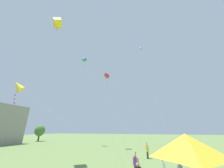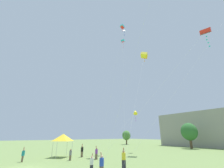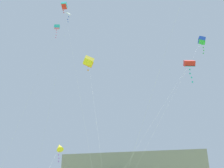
{
  "view_description": "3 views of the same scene",
  "coord_description": "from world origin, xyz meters",
  "px_view_note": "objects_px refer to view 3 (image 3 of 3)",
  "views": [
    {
      "loc": [
        -14.78,
        7.91,
        3.82
      ],
      "look_at": [
        3.24,
        13.78,
        10.79
      ],
      "focal_mm": 20.0,
      "sensor_mm": 36.0,
      "label": 1
    },
    {
      "loc": [
        20.06,
        -2.11,
        3.39
      ],
      "look_at": [
        2.92,
        9.77,
        10.56
      ],
      "focal_mm": 24.0,
      "sensor_mm": 36.0,
      "label": 2
    },
    {
      "loc": [
        12.25,
        -10.04,
        3.29
      ],
      "look_at": [
        5.77,
        10.97,
        12.37
      ],
      "focal_mm": 40.0,
      "sensor_mm": 36.0,
      "label": 3
    }
  ],
  "objects_px": {
    "kite_cyan_box_2": "(57,27)",
    "kite_cyan_box_6": "(64,6)",
    "kite_blue_box_0": "(202,41)",
    "kite_red_box_1": "(189,64)",
    "kite_yellow_diamond_4": "(60,147)",
    "kite_yellow_box_3": "(89,61)",
    "kite_white_delta_5": "(69,15)"
  },
  "relations": [
    {
      "from": "kite_white_delta_5",
      "to": "kite_cyan_box_6",
      "type": "bearing_deg",
      "value": 164.53
    },
    {
      "from": "kite_blue_box_0",
      "to": "kite_yellow_box_3",
      "type": "bearing_deg",
      "value": -163.83
    },
    {
      "from": "kite_cyan_box_2",
      "to": "kite_cyan_box_6",
      "type": "relative_size",
      "value": 0.92
    },
    {
      "from": "kite_blue_box_0",
      "to": "kite_white_delta_5",
      "type": "xyz_separation_m",
      "value": [
        -19.19,
        -9.74,
        2.33
      ]
    },
    {
      "from": "kite_yellow_diamond_4",
      "to": "kite_cyan_box_6",
      "type": "distance_m",
      "value": 21.73
    },
    {
      "from": "kite_blue_box_0",
      "to": "kite_cyan_box_6",
      "type": "xyz_separation_m",
      "value": [
        -20.25,
        -9.45,
        4.53
      ]
    },
    {
      "from": "kite_yellow_diamond_4",
      "to": "kite_cyan_box_2",
      "type": "bearing_deg",
      "value": -112.29
    },
    {
      "from": "kite_white_delta_5",
      "to": "kite_cyan_box_6",
      "type": "height_order",
      "value": "kite_cyan_box_6"
    },
    {
      "from": "kite_cyan_box_2",
      "to": "kite_yellow_box_3",
      "type": "bearing_deg",
      "value": 28.04
    },
    {
      "from": "kite_blue_box_0",
      "to": "kite_cyan_box_2",
      "type": "distance_m",
      "value": 23.7
    },
    {
      "from": "kite_cyan_box_2",
      "to": "kite_yellow_diamond_4",
      "type": "height_order",
      "value": "kite_cyan_box_2"
    },
    {
      "from": "kite_yellow_diamond_4",
      "to": "kite_white_delta_5",
      "type": "relative_size",
      "value": 0.45
    },
    {
      "from": "kite_blue_box_0",
      "to": "kite_yellow_diamond_4",
      "type": "xyz_separation_m",
      "value": [
        -21.38,
        -5.31,
        -16.77
      ]
    },
    {
      "from": "kite_red_box_1",
      "to": "kite_yellow_box_3",
      "type": "relative_size",
      "value": 0.79
    },
    {
      "from": "kite_yellow_box_3",
      "to": "kite_yellow_diamond_4",
      "type": "height_order",
      "value": "kite_yellow_box_3"
    },
    {
      "from": "kite_cyan_box_2",
      "to": "kite_white_delta_5",
      "type": "bearing_deg",
      "value": -33.87
    },
    {
      "from": "kite_blue_box_0",
      "to": "kite_white_delta_5",
      "type": "relative_size",
      "value": 0.92
    },
    {
      "from": "kite_cyan_box_2",
      "to": "kite_blue_box_0",
      "type": "bearing_deg",
      "value": 18.86
    },
    {
      "from": "kite_red_box_1",
      "to": "kite_cyan_box_2",
      "type": "relative_size",
      "value": 0.64
    },
    {
      "from": "kite_yellow_box_3",
      "to": "kite_cyan_box_6",
      "type": "bearing_deg",
      "value": -121.59
    },
    {
      "from": "kite_red_box_1",
      "to": "kite_yellow_diamond_4",
      "type": "relative_size",
      "value": 1.4
    },
    {
      "from": "kite_blue_box_0",
      "to": "kite_cyan_box_6",
      "type": "bearing_deg",
      "value": -154.99
    },
    {
      "from": "kite_blue_box_0",
      "to": "kite_red_box_1",
      "type": "relative_size",
      "value": 1.46
    },
    {
      "from": "kite_cyan_box_2",
      "to": "kite_yellow_box_3",
      "type": "relative_size",
      "value": 1.24
    },
    {
      "from": "kite_cyan_box_2",
      "to": "kite_yellow_box_3",
      "type": "height_order",
      "value": "kite_cyan_box_2"
    },
    {
      "from": "kite_white_delta_5",
      "to": "kite_cyan_box_6",
      "type": "relative_size",
      "value": 0.93
    },
    {
      "from": "kite_cyan_box_2",
      "to": "kite_cyan_box_6",
      "type": "distance_m",
      "value": 3.69
    },
    {
      "from": "kite_cyan_box_2",
      "to": "kite_red_box_1",
      "type": "bearing_deg",
      "value": -3.91
    },
    {
      "from": "kite_yellow_box_3",
      "to": "kite_cyan_box_6",
      "type": "relative_size",
      "value": 0.74
    },
    {
      "from": "kite_blue_box_0",
      "to": "kite_cyan_box_2",
      "type": "relative_size",
      "value": 0.93
    },
    {
      "from": "kite_white_delta_5",
      "to": "kite_cyan_box_6",
      "type": "xyz_separation_m",
      "value": [
        -1.06,
        0.29,
        2.21
      ]
    },
    {
      "from": "kite_red_box_1",
      "to": "kite_yellow_diamond_4",
      "type": "bearing_deg",
      "value": 168.9
    }
  ]
}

